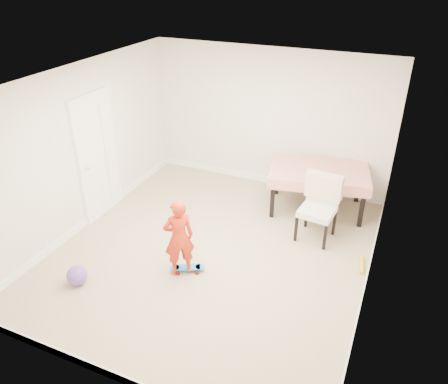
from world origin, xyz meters
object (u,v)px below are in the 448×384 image
at_px(dining_table, 317,189).
at_px(balloon, 77,276).
at_px(skateboard, 187,269).
at_px(dining_chair, 317,209).
at_px(child, 179,240).

relative_size(dining_table, balloon, 5.89).
relative_size(skateboard, balloon, 1.79).
distance_m(dining_chair, balloon, 3.64).
bearing_deg(balloon, dining_chair, 41.50).
xyz_separation_m(skateboard, child, (-0.07, -0.07, 0.54)).
distance_m(dining_table, dining_chair, 0.92).
bearing_deg(skateboard, dining_chair, 20.25).
height_order(dining_chair, child, child).
height_order(dining_table, dining_chair, dining_chair).
xyz_separation_m(dining_table, balloon, (-2.52, -3.29, -0.25)).
bearing_deg(balloon, child, 32.86).
distance_m(skateboard, balloon, 1.51).
xyz_separation_m(skateboard, balloon, (-1.25, -0.84, 0.10)).
bearing_deg(dining_table, skateboard, -129.46).
relative_size(dining_table, skateboard, 3.30).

